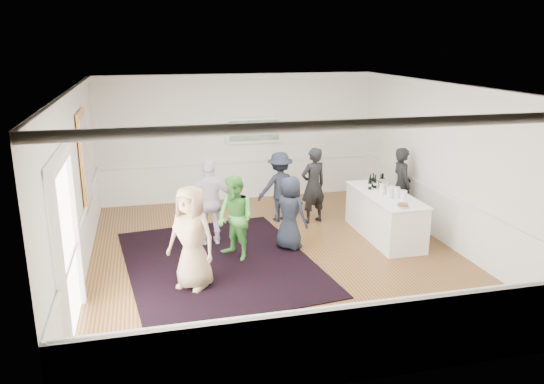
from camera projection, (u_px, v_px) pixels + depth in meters
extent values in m
plane|color=olive|center=(277.00, 256.00, 10.16)|extent=(8.00, 8.00, 0.00)
cube|color=white|center=(277.00, 87.00, 9.28)|extent=(7.00, 8.00, 0.02)
cube|color=white|center=(76.00, 187.00, 8.92)|extent=(0.02, 8.00, 3.20)
cube|color=white|center=(448.00, 165.00, 10.52)|extent=(0.02, 8.00, 3.20)
cube|color=white|center=(238.00, 138.00, 13.45)|extent=(7.00, 0.02, 3.20)
cube|color=white|center=(364.00, 259.00, 5.98)|extent=(7.00, 0.02, 3.20)
cube|color=gold|center=(85.00, 159.00, 10.09)|extent=(0.04, 1.25, 1.85)
cube|color=white|center=(86.00, 159.00, 10.10)|extent=(0.01, 1.05, 1.65)
cube|color=white|center=(61.00, 276.00, 6.51)|extent=(0.10, 0.14, 2.40)
cube|color=white|center=(76.00, 231.00, 8.04)|extent=(0.10, 0.14, 2.40)
cube|color=white|center=(59.00, 160.00, 6.92)|extent=(0.10, 1.78, 0.16)
cube|color=white|center=(66.00, 251.00, 7.27)|extent=(0.02, 1.50, 2.40)
cube|color=white|center=(254.00, 130.00, 13.45)|extent=(1.44, 0.05, 0.66)
cube|color=#24622E|center=(254.00, 131.00, 13.42)|extent=(1.30, 0.01, 0.52)
cube|color=black|center=(219.00, 262.00, 9.88)|extent=(3.78, 4.68, 0.02)
cube|color=white|center=(384.00, 216.00, 11.04)|extent=(0.82, 2.26, 0.93)
cube|color=white|center=(386.00, 194.00, 10.91)|extent=(0.88, 2.32, 0.02)
imported|color=black|center=(401.00, 185.00, 11.85)|extent=(0.44, 0.64, 1.72)
imported|color=tan|center=(192.00, 238.00, 8.66)|extent=(1.02, 0.97, 1.76)
imported|color=green|center=(235.00, 218.00, 9.85)|extent=(0.92, 0.98, 1.60)
imported|color=silver|center=(211.00, 202.00, 10.55)|extent=(1.05, 0.48, 1.75)
imported|color=#1C212E|center=(280.00, 187.00, 11.99)|extent=(1.09, 0.71, 1.59)
imported|color=black|center=(313.00, 185.00, 11.84)|extent=(0.72, 0.57, 1.72)
imported|color=#1C212E|center=(290.00, 213.00, 10.35)|extent=(0.82, 0.85, 1.47)
cylinder|color=#70A73B|center=(390.00, 192.00, 10.59)|extent=(0.12, 0.12, 0.24)
cylinder|color=#DB4D40|center=(397.00, 192.00, 10.59)|extent=(0.12, 0.12, 0.24)
cylinder|color=#75C145|center=(382.00, 189.00, 10.83)|extent=(0.12, 0.12, 0.24)
cylinder|color=silver|center=(404.00, 196.00, 10.36)|extent=(0.12, 0.12, 0.24)
cylinder|color=silver|center=(383.00, 187.00, 11.01)|extent=(0.26, 0.26, 0.25)
imported|color=white|center=(403.00, 206.00, 9.99)|extent=(0.23, 0.23, 0.06)
cylinder|color=#915A3A|center=(403.00, 205.00, 9.99)|extent=(0.19, 0.19, 0.04)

